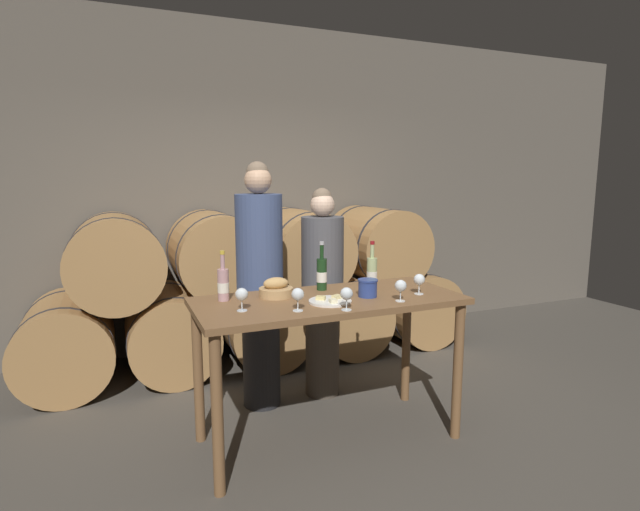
% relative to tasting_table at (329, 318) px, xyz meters
% --- Properties ---
extents(ground_plane, '(10.00, 10.00, 0.00)m').
position_rel_tasting_table_xyz_m(ground_plane, '(0.00, 0.00, -0.83)').
color(ground_plane, '#4C473F').
extents(stone_wall_back, '(10.00, 0.12, 3.20)m').
position_rel_tasting_table_xyz_m(stone_wall_back, '(0.00, 2.19, 0.77)').
color(stone_wall_back, '#60594F').
rests_on(stone_wall_back, ground_plane).
extents(barrel_stack, '(4.04, 0.96, 1.42)m').
position_rel_tasting_table_xyz_m(barrel_stack, '(-0.00, 1.60, -0.16)').
color(barrel_stack, '#A87A47').
rests_on(barrel_stack, ground_plane).
extents(tasting_table, '(1.69, 0.74, 0.96)m').
position_rel_tasting_table_xyz_m(tasting_table, '(0.00, 0.00, 0.00)').
color(tasting_table, brown).
rests_on(tasting_table, ground_plane).
extents(person_left, '(0.34, 0.34, 1.83)m').
position_rel_tasting_table_xyz_m(person_left, '(-0.26, 0.67, 0.11)').
color(person_left, '#232326').
rests_on(person_left, ground_plane).
extents(person_right, '(0.33, 0.33, 1.63)m').
position_rel_tasting_table_xyz_m(person_right, '(0.24, 0.67, 0.00)').
color(person_right, '#4C4238').
rests_on(person_right, ground_plane).
extents(wine_bottle_red, '(0.07, 0.07, 0.33)m').
position_rel_tasting_table_xyz_m(wine_bottle_red, '(0.04, 0.22, 0.24)').
color(wine_bottle_red, '#193819').
rests_on(wine_bottle_red, tasting_table).
extents(wine_bottle_white, '(0.07, 0.07, 0.33)m').
position_rel_tasting_table_xyz_m(wine_bottle_white, '(0.37, 0.11, 0.24)').
color(wine_bottle_white, '#ADBC7F').
rests_on(wine_bottle_white, tasting_table).
extents(wine_bottle_rose, '(0.07, 0.07, 0.31)m').
position_rel_tasting_table_xyz_m(wine_bottle_rose, '(-0.63, 0.19, 0.24)').
color(wine_bottle_rose, '#BC8E93').
rests_on(wine_bottle_rose, tasting_table).
extents(blue_crock, '(0.13, 0.13, 0.11)m').
position_rel_tasting_table_xyz_m(blue_crock, '(0.24, -0.07, 0.19)').
color(blue_crock, navy).
rests_on(blue_crock, tasting_table).
extents(bread_basket, '(0.22, 0.22, 0.13)m').
position_rel_tasting_table_xyz_m(bread_basket, '(-0.30, 0.16, 0.18)').
color(bread_basket, tan).
rests_on(bread_basket, tasting_table).
extents(cheese_plate, '(0.26, 0.26, 0.04)m').
position_rel_tasting_table_xyz_m(cheese_plate, '(-0.04, -0.11, 0.14)').
color(cheese_plate, white).
rests_on(cheese_plate, tasting_table).
extents(wine_glass_far_left, '(0.07, 0.07, 0.13)m').
position_rel_tasting_table_xyz_m(wine_glass_far_left, '(-0.58, -0.09, 0.23)').
color(wine_glass_far_left, white).
rests_on(wine_glass_far_left, tasting_table).
extents(wine_glass_left, '(0.07, 0.07, 0.13)m').
position_rel_tasting_table_xyz_m(wine_glass_left, '(-0.29, -0.22, 0.23)').
color(wine_glass_left, white).
rests_on(wine_glass_left, tasting_table).
extents(wine_glass_center, '(0.07, 0.07, 0.13)m').
position_rel_tasting_table_xyz_m(wine_glass_center, '(-0.03, -0.31, 0.23)').
color(wine_glass_center, white).
rests_on(wine_glass_center, tasting_table).
extents(wine_glass_right, '(0.07, 0.07, 0.13)m').
position_rel_tasting_table_xyz_m(wine_glass_right, '(0.37, -0.25, 0.23)').
color(wine_glass_right, white).
rests_on(wine_glass_right, tasting_table).
extents(wine_glass_far_right, '(0.07, 0.07, 0.13)m').
position_rel_tasting_table_xyz_m(wine_glass_far_right, '(0.58, -0.14, 0.23)').
color(wine_glass_far_right, white).
rests_on(wine_glass_far_right, tasting_table).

